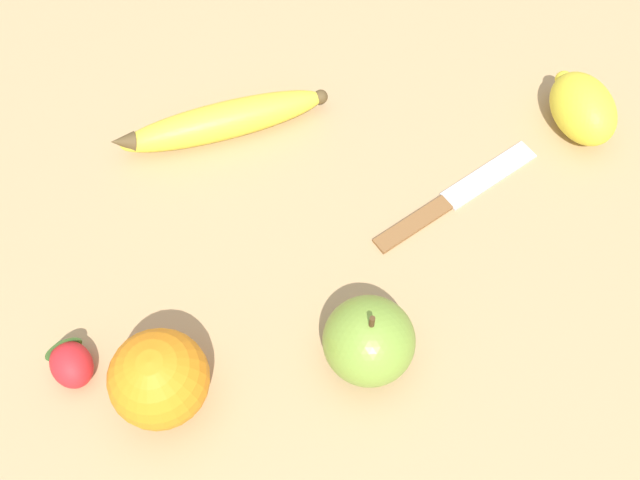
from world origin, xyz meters
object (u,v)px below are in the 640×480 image
Objects in this scene: strawberry at (70,361)px; lemon at (582,108)px; paring_knife at (451,199)px; orange at (159,379)px; banana at (221,121)px; apple at (369,341)px.

strawberry is 0.56× the size of lemon.
lemon is 0.16m from paring_knife.
orange is 0.46m from lemon.
strawberry is at bearing -99.05° from paring_knife.
paring_knife is at bearing 142.59° from banana.
banana is 2.39× the size of apple.
paring_knife is (-0.27, -0.25, -0.01)m from strawberry.
paring_knife is at bearing -127.16° from orange.
banana is at bearing 17.25° from lemon.
apple is at bearing -152.56° from orange.
banana reaches higher than paring_knife.
strawberry is at bearing 48.50° from banana.
strawberry is at bearing 0.24° from orange.
strawberry is 0.24m from apple.
lemon reaches higher than strawberry.
lemon is at bearing 163.87° from banana.
apple is at bearing -64.36° from paring_knife.
apple reaches higher than orange.
banana is at bearing -43.89° from apple.
apple is (-0.23, -0.08, 0.02)m from strawberry.
strawberry is 0.35× the size of paring_knife.
lemon reaches higher than banana.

